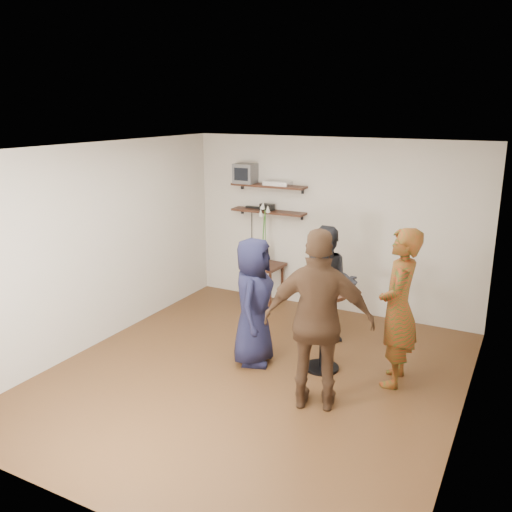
{
  "coord_description": "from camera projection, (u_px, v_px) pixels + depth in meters",
  "views": [
    {
      "loc": [
        2.67,
        -5.02,
        3.02
      ],
      "look_at": [
        -0.18,
        0.4,
        1.32
      ],
      "focal_mm": 38.0,
      "sensor_mm": 36.0,
      "label": 1
    }
  ],
  "objects": [
    {
      "name": "room",
      "position": [
        254.0,
        269.0,
        5.94
      ],
      "size": [
        4.58,
        5.08,
        2.68
      ],
      "color": "#4E2F19",
      "rests_on": "ground"
    },
    {
      "name": "shelf_upper",
      "position": [
        269.0,
        186.0,
        8.27
      ],
      "size": [
        1.2,
        0.25,
        0.04
      ],
      "primitive_type": "cube",
      "color": "black",
      "rests_on": "room"
    },
    {
      "name": "shelf_lower",
      "position": [
        268.0,
        211.0,
        8.38
      ],
      "size": [
        1.2,
        0.25,
        0.04
      ],
      "primitive_type": "cube",
      "color": "black",
      "rests_on": "room"
    },
    {
      "name": "crt_monitor",
      "position": [
        246.0,
        173.0,
        8.4
      ],
      "size": [
        0.32,
        0.3,
        0.3
      ],
      "primitive_type": "cube",
      "color": "#59595B",
      "rests_on": "shelf_upper"
    },
    {
      "name": "dvd_deck",
      "position": [
        278.0,
        183.0,
        8.19
      ],
      "size": [
        0.4,
        0.24,
        0.06
      ],
      "primitive_type": "cube",
      "color": "silver",
      "rests_on": "shelf_upper"
    },
    {
      "name": "radio",
      "position": [
        267.0,
        207.0,
        8.37
      ],
      "size": [
        0.22,
        0.1,
        0.1
      ],
      "primitive_type": "cube",
      "color": "black",
      "rests_on": "shelf_lower"
    },
    {
      "name": "power_strip",
      "position": [
        254.0,
        207.0,
        8.53
      ],
      "size": [
        0.3,
        0.05,
        0.03
      ],
      "primitive_type": "cube",
      "color": "black",
      "rests_on": "shelf_lower"
    },
    {
      "name": "side_table",
      "position": [
        264.0,
        271.0,
        8.46
      ],
      "size": [
        0.57,
        0.57,
        0.65
      ],
      "rotation": [
        0.0,
        0.0,
        -0.05
      ],
      "color": "black",
      "rests_on": "room"
    },
    {
      "name": "vase_lilies",
      "position": [
        264.0,
        245.0,
        8.35
      ],
      "size": [
        0.2,
        0.2,
        1.01
      ],
      "rotation": [
        0.0,
        0.0,
        -0.05
      ],
      "color": "silver",
      "rests_on": "side_table"
    },
    {
      "name": "drinks_table",
      "position": [
        323.0,
        320.0,
        6.3
      ],
      "size": [
        0.53,
        0.53,
        0.97
      ],
      "color": "black",
      "rests_on": "room"
    },
    {
      "name": "wine_glass_fl",
      "position": [
        318.0,
        280.0,
        6.16
      ],
      "size": [
        0.07,
        0.07,
        0.21
      ],
      "color": "silver",
      "rests_on": "drinks_table"
    },
    {
      "name": "wine_glass_fr",
      "position": [
        328.0,
        282.0,
        6.12
      ],
      "size": [
        0.07,
        0.07,
        0.2
      ],
      "color": "silver",
      "rests_on": "drinks_table"
    },
    {
      "name": "wine_glass_bl",
      "position": [
        326.0,
        280.0,
        6.24
      ],
      "size": [
        0.06,
        0.06,
        0.18
      ],
      "color": "silver",
      "rests_on": "drinks_table"
    },
    {
      "name": "wine_glass_br",
      "position": [
        326.0,
        281.0,
        6.17
      ],
      "size": [
        0.06,
        0.06,
        0.19
      ],
      "color": "silver",
      "rests_on": "drinks_table"
    },
    {
      "name": "person_plaid",
      "position": [
        398.0,
        308.0,
        5.92
      ],
      "size": [
        0.49,
        0.69,
        1.79
      ],
      "primitive_type": "imported",
      "rotation": [
        0.0,
        0.0,
        -1.48
      ],
      "color": "red",
      "rests_on": "room"
    },
    {
      "name": "person_dark",
      "position": [
        328.0,
        285.0,
        7.05
      ],
      "size": [
        0.9,
        0.78,
        1.56
      ],
      "primitive_type": "imported",
      "rotation": [
        0.0,
        0.0,
        0.3
      ],
      "color": "black",
      "rests_on": "room"
    },
    {
      "name": "person_navy",
      "position": [
        254.0,
        301.0,
        6.45
      ],
      "size": [
        0.67,
        0.86,
        1.56
      ],
      "primitive_type": "imported",
      "rotation": [
        0.0,
        0.0,
        1.82
      ],
      "color": "#161632",
      "rests_on": "room"
    },
    {
      "name": "person_brown",
      "position": [
        319.0,
        321.0,
        5.42
      ],
      "size": [
        1.2,
        0.77,
        1.89
      ],
      "primitive_type": "imported",
      "rotation": [
        0.0,
        0.0,
        3.44
      ],
      "color": "#452E1D",
      "rests_on": "room"
    }
  ]
}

